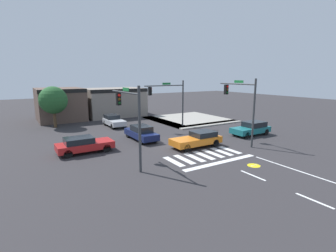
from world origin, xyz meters
TOP-DOWN VIEW (x-y plane):
  - ground_plane at (0.00, 0.00)m, footprint 120.00×120.00m
  - crosswalk_near at (-0.00, -4.50)m, footprint 6.35×2.50m
  - lane_markings at (1.11, -12.02)m, footprint 6.80×20.25m
  - bike_detector_marking at (1.54, -8.27)m, footprint 0.93×0.93m
  - curb_corner_northeast at (8.49, 9.42)m, footprint 10.00×10.60m
  - storefront_row at (-2.56, 19.23)m, footprint 15.43×6.99m
  - traffic_signal_southeast at (5.19, -3.41)m, footprint 0.32×4.39m
  - traffic_signal_northeast at (3.18, 5.99)m, footprint 5.33×0.32m
  - traffic_signal_southwest at (-5.96, -3.47)m, footprint 0.32×4.88m
  - car_navy at (-2.12, 2.74)m, footprint 1.73×4.66m
  - car_orange at (1.18, -2.16)m, footprint 4.71×1.89m
  - car_teal at (9.01, -1.56)m, footprint 4.41×1.93m
  - car_red at (-8.11, 1.37)m, footprint 4.57×1.93m
  - car_silver at (-2.07, 10.84)m, footprint 1.76×4.14m
  - roadside_tree at (-8.50, 14.00)m, footprint 3.35×3.35m

SIDE VIEW (x-z plane):
  - ground_plane at x=0.00m, z-range 0.00..0.00m
  - bike_detector_marking at x=1.54m, z-range 0.00..0.01m
  - crosswalk_near at x=0.00m, z-range 0.00..0.01m
  - lane_markings at x=1.11m, z-range 0.00..0.01m
  - curb_corner_northeast at x=8.49m, z-range 0.00..0.15m
  - car_orange at x=1.18m, z-range 0.02..1.38m
  - car_red at x=-8.11m, z-range 0.03..1.38m
  - car_silver at x=-2.07m, z-range 0.02..1.41m
  - car_teal at x=9.01m, z-range 0.02..1.46m
  - car_navy at x=-2.12m, z-range 0.01..1.48m
  - storefront_row at x=-2.56m, z-range -0.04..4.52m
  - roadside_tree at x=-8.50m, z-range 0.84..5.92m
  - traffic_signal_southwest at x=-5.96m, z-range 1.03..6.79m
  - traffic_signal_northeast at x=3.18m, z-range 1.04..6.82m
  - traffic_signal_southeast at x=5.19m, z-range 1.09..7.20m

